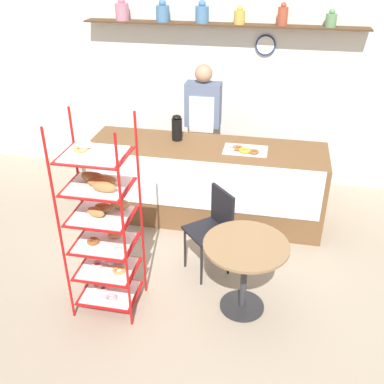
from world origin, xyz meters
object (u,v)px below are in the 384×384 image
(pastry_rack, at_px, (103,222))
(donut_tray_counter, at_px, (243,150))
(person_worker, at_px, (203,126))
(cafe_chair, at_px, (214,223))
(coffee_carafe, at_px, (177,128))
(cafe_table, at_px, (245,260))

(pastry_rack, relative_size, donut_tray_counter, 3.74)
(pastry_rack, xyz_separation_m, person_worker, (0.46, 2.29, 0.04))
(pastry_rack, bearing_deg, cafe_chair, 39.06)
(donut_tray_counter, bearing_deg, cafe_chair, -100.62)
(pastry_rack, height_order, cafe_chair, pastry_rack)
(cafe_chair, bearing_deg, person_worker, 152.29)
(pastry_rack, xyz_separation_m, coffee_carafe, (0.23, 1.82, 0.18))
(pastry_rack, distance_m, donut_tray_counter, 1.94)
(coffee_carafe, bearing_deg, cafe_table, -59.10)
(cafe_chair, bearing_deg, coffee_carafe, 167.46)
(cafe_table, distance_m, donut_tray_counter, 1.53)
(cafe_table, bearing_deg, coffee_carafe, 120.90)
(person_worker, distance_m, cafe_table, 2.28)
(pastry_rack, relative_size, coffee_carafe, 5.99)
(pastry_rack, xyz_separation_m, cafe_table, (1.22, 0.18, -0.36))
(cafe_table, xyz_separation_m, coffee_carafe, (-0.98, 1.64, 0.53))
(person_worker, height_order, donut_tray_counter, person_worker)
(coffee_carafe, bearing_deg, cafe_chair, -60.72)
(pastry_rack, height_order, person_worker, pastry_rack)
(person_worker, relative_size, cafe_table, 2.28)
(person_worker, bearing_deg, pastry_rack, -101.41)
(cafe_chair, relative_size, donut_tray_counter, 1.84)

